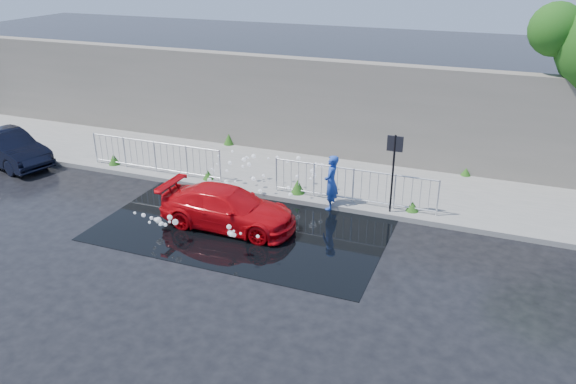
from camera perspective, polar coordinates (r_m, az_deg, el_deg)
name	(u,v)px	position (r m, az deg, el deg)	size (l,w,h in m)	color
ground	(213,238)	(15.46, -7.67, -4.66)	(90.00, 90.00, 0.00)	black
pavement	(281,173)	(19.52, -0.67, 1.97)	(30.00, 4.00, 0.15)	slate
curb	(258,194)	(17.82, -3.09, -0.22)	(30.00, 0.25, 0.16)	slate
retaining_wall	(304,106)	(20.91, 1.60, 8.70)	(30.00, 0.60, 3.50)	#6B665A
puddle	(245,225)	(16.03, -4.39, -3.40)	(8.00, 5.00, 0.01)	black
sign_post	(394,161)	(16.12, 10.69, 3.07)	(0.45, 0.06, 2.50)	black
railing_left	(155,156)	(19.75, -13.36, 3.62)	(5.05, 0.05, 1.10)	silver
railing_right	(353,185)	(16.95, 6.64, 0.76)	(5.05, 0.05, 1.10)	silver
weeds	(262,169)	(19.18, -2.65, 2.40)	(12.17, 3.93, 0.45)	#1C4713
water_spray	(237,187)	(16.84, -5.20, 0.50)	(3.60, 5.45, 1.02)	white
red_car	(228,208)	(15.79, -6.11, -1.64)	(1.59, 3.91, 1.14)	red
dark_car	(8,148)	(22.65, -26.58, 4.00)	(1.33, 3.82, 1.26)	black
person	(331,182)	(16.74, 4.41, 0.97)	(0.62, 0.41, 1.69)	#2246AD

